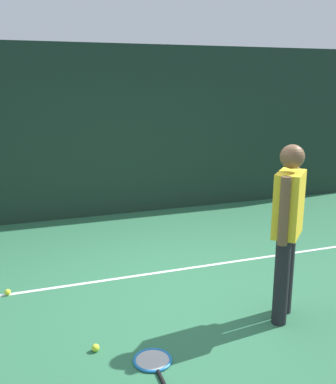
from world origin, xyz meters
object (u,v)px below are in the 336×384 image
at_px(tennis_racket, 154,362).
at_px(tennis_ball_by_fence, 8,292).
at_px(tennis_ball_near_player, 96,348).
at_px(tennis_player, 288,223).

distance_m(tennis_racket, tennis_ball_by_fence, 2.00).
bearing_deg(tennis_ball_by_fence, tennis_ball_near_player, -61.61).
relative_size(tennis_player, tennis_racket, 2.76).
xyz_separation_m(tennis_player, tennis_racket, (-1.40, -0.29, -0.95)).
xyz_separation_m(tennis_player, tennis_ball_near_player, (-1.82, 0.03, -0.93)).
relative_size(tennis_racket, tennis_ball_near_player, 9.32).
distance_m(tennis_player, tennis_racket, 1.72).
xyz_separation_m(tennis_racket, tennis_ball_near_player, (-0.42, 0.32, 0.02)).
xyz_separation_m(tennis_racket, tennis_ball_by_fence, (-1.14, 1.65, 0.02)).
relative_size(tennis_player, tennis_ball_near_player, 25.76).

